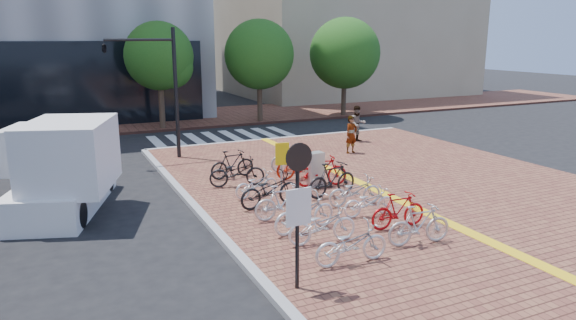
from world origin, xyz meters
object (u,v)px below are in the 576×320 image
bike_3 (283,202)px  pedestrian_b (357,124)px  bike_9 (398,210)px  bike_4 (270,190)px  bike_1 (322,225)px  bike_2 (304,213)px  bike_5 (256,184)px  bike_15 (294,158)px  traffic_light_pole (144,70)px  bike_13 (322,171)px  notice_sign (298,199)px  bike_10 (369,202)px  bike_12 (332,179)px  box_truck (60,168)px  bike_14 (300,164)px  pedestrian_a (351,135)px  bike_0 (351,244)px  yellow_sign (282,158)px  utility_box (315,169)px  bike_6 (237,172)px  bike_7 (232,164)px  bike_8 (419,225)px  bike_11 (355,191)px

bike_3 → pedestrian_b: bearing=-41.0°
bike_9 → bike_4: bearing=40.1°
bike_1 → bike_2: bearing=6.8°
bike_9 → bike_3: bearing=55.0°
bike_1 → bike_5: 4.31m
bike_15 → traffic_light_pole: size_ratio=0.33×
bike_13 → notice_sign: bearing=159.6°
bike_13 → pedestrian_b: (5.42, 6.22, 0.34)m
bike_4 → bike_9: (2.42, -3.15, -0.03)m
bike_4 → bike_10: (2.25, -2.01, -0.11)m
bike_12 → pedestrian_b: size_ratio=1.06×
bike_2 → box_truck: size_ratio=0.36×
bike_14 → pedestrian_a: pedestrian_a is taller
bike_4 → box_truck: 6.42m
bike_0 → bike_13: bearing=-19.6°
bike_10 → bike_14: bike_14 is taller
bike_9 → bike_13: 4.42m
traffic_light_pole → bike_10: bearing=-65.6°
bike_14 → yellow_sign: size_ratio=1.07×
bike_1 → utility_box: size_ratio=1.51×
bike_5 → bike_13: size_ratio=0.87×
bike_0 → traffic_light_pole: traffic_light_pole is taller
utility_box → bike_6: bearing=155.2°
bike_9 → bike_14: bearing=4.4°
bike_7 → utility_box: bearing=-142.4°
bike_3 → bike_5: bike_3 is taller
bike_8 → traffic_light_pole: traffic_light_pole is taller
bike_10 → yellow_sign: (-1.35, 3.12, 0.76)m
bike_3 → bike_1: bearing=-173.3°
bike_15 → pedestrian_b: bearing=-43.6°
yellow_sign → box_truck: size_ratio=0.32×
bike_6 → bike_11: bike_6 is taller
bike_6 → yellow_sign: yellow_sign is taller
bike_7 → bike_11: bearing=-160.3°
bike_15 → traffic_light_pole: bearing=56.3°
bike_10 → bike_14: (-0.01, 4.44, 0.13)m
bike_2 → bike_14: bearing=-35.3°
bike_2 → pedestrian_b: size_ratio=1.09×
bike_11 → bike_14: (-0.16, 3.45, 0.09)m
bike_0 → bike_14: bike_14 is taller
bike_14 → notice_sign: 8.58m
box_truck → bike_4: bearing=-26.1°
bike_4 → bike_14: size_ratio=1.10×
bike_3 → bike_11: size_ratio=0.98×
bike_4 → bike_11: bike_4 is taller
pedestrian_a → pedestrian_b: 2.71m
bike_6 → box_truck: 5.61m
bike_0 → bike_1: same height
bike_11 → bike_0: bearing=152.4°
bike_9 → bike_10: bearing=11.1°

